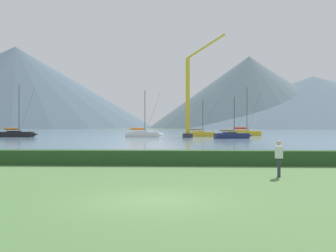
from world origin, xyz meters
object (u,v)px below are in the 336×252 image
object	(u,v)px
person_seated_viewer	(279,156)
sailboat_slip_0	(245,133)
sailboat_slip_1	(17,134)
sailboat_slip_5	(232,135)
sailboat_slip_8	(201,134)
sailboat_slip_7	(143,134)
dock_crane	(189,101)

from	to	relation	value
person_seated_viewer	sailboat_slip_0	bearing A→B (deg)	97.78
sailboat_slip_1	sailboat_slip_5	world-z (taller)	sailboat_slip_1
sailboat_slip_8	person_seated_viewer	bearing A→B (deg)	-86.39
sailboat_slip_7	dock_crane	size ratio (longest dim) A/B	0.46
sailboat_slip_0	person_seated_viewer	bearing A→B (deg)	-107.42
sailboat_slip_0	sailboat_slip_7	distance (m)	25.79
sailboat_slip_0	sailboat_slip_8	size ratio (longest dim) A/B	1.41
sailboat_slip_5	person_seated_viewer	distance (m)	54.19
sailboat_slip_5	sailboat_slip_7	size ratio (longest dim) A/B	0.80
sailboat_slip_8	dock_crane	xyz separation A→B (m)	(-2.61, -7.35, 6.61)
sailboat_slip_1	person_seated_viewer	xyz separation A→B (m)	(38.67, -61.32, 0.31)
sailboat_slip_1	dock_crane	xyz separation A→B (m)	(35.47, -1.96, 6.55)
sailboat_slip_5	sailboat_slip_7	xyz separation A→B (m)	(-17.17, 7.42, 0.07)
sailboat_slip_0	dock_crane	size ratio (longest dim) A/B	0.55
sailboat_slip_1	sailboat_slip_0	bearing A→B (deg)	7.29
sailboat_slip_5	person_seated_viewer	size ratio (longest dim) A/B	4.60
sailboat_slip_8	sailboat_slip_0	bearing A→B (deg)	37.03
sailboat_slip_5	sailboat_slip_7	distance (m)	18.70
sailboat_slip_1	sailboat_slip_5	distance (m)	43.82
person_seated_viewer	dock_crane	distance (m)	59.77
dock_crane	sailboat_slip_8	bearing A→B (deg)	70.49
sailboat_slip_0	sailboat_slip_5	world-z (taller)	sailboat_slip_0
sailboat_slip_7	sailboat_slip_8	bearing A→B (deg)	13.79
sailboat_slip_0	sailboat_slip_8	distance (m)	12.73
sailboat_slip_0	sailboat_slip_5	bearing A→B (deg)	-115.07
sailboat_slip_1	person_seated_viewer	world-z (taller)	sailboat_slip_1
sailboat_slip_1	sailboat_slip_5	xyz separation A→B (m)	(43.20, -7.32, -0.08)
sailboat_slip_1	dock_crane	world-z (taller)	dock_crane
sailboat_slip_0	sailboat_slip_1	size ratio (longest dim) A/B	1.05
sailboat_slip_7	person_seated_viewer	distance (m)	62.70
sailboat_slip_0	sailboat_slip_8	xyz separation A→B (m)	(-10.56, -7.11, -0.10)
sailboat_slip_5	sailboat_slip_0	bearing A→B (deg)	64.55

